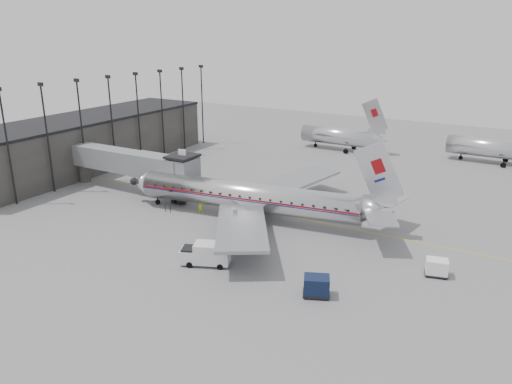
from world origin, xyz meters
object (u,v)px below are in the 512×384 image
airliner (253,197)px  service_van (206,254)px  ramp_worker (201,207)px  baggage_cart_navy (316,286)px  baggage_cart_white (437,267)px

airliner → service_van: bearing=-88.3°
service_van → ramp_worker: size_ratio=3.19×
ramp_worker → baggage_cart_navy: bearing=-48.9°
baggage_cart_navy → baggage_cart_white: 12.28m
baggage_cart_white → service_van: bearing=-169.8°
service_van → baggage_cart_navy: bearing=-23.1°
airliner → baggage_cart_navy: airliner is taller
airliner → baggage_cart_white: size_ratio=14.49×
baggage_cart_navy → baggage_cart_white: bearing=24.1°
airliner → ramp_worker: (-6.61, -1.77, -1.95)m
baggage_cart_navy → airliner: bearing=113.4°
airliner → baggage_cart_white: bearing=-18.3°
airliner → baggage_cart_navy: (14.02, -13.10, -1.79)m
ramp_worker → baggage_cart_white: bearing=-24.6°
baggage_cart_navy → baggage_cart_white: size_ratio=1.18×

